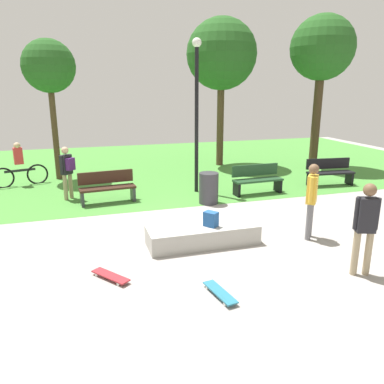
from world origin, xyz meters
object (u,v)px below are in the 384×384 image
Objects in this scene: skateboard_spare at (110,276)px; tree_leaning_ash at (49,68)px; skater_watching at (312,196)px; cyclist_on_bicycle at (20,167)px; skater_performing_trick at (366,223)px; park_bench_by_oak at (330,171)px; lamp_post at (197,103)px; skateboard_by_ledge at (220,292)px; concrete_ledge at (203,235)px; park_bench_far_left at (257,179)px; park_bench_far_right at (107,186)px; pedestrian_with_backpack at (67,168)px; tree_broad_elm at (222,55)px; tree_tall_oak at (322,50)px; trash_bin at (209,188)px; backpack_on_ledge at (211,219)px.

tree_leaning_ash reaches higher than skateboard_spare.
cyclist_on_bicycle is at bearing 134.23° from skater_watching.
skater_performing_trick reaches higher than park_bench_by_oak.
park_bench_by_oak is at bearing -6.40° from lamp_post.
skateboard_spare is at bearing 146.76° from skateboard_by_ledge.
park_bench_by_oak is (5.77, 3.57, 0.28)m from concrete_ledge.
concrete_ledge is 7.91m from cyclist_on_bicycle.
park_bench_far_right is (-4.61, 0.38, 0.00)m from park_bench_far_left.
park_bench_by_oak is 0.93× the size of cyclist_on_bicycle.
skater_watching is 3.40m from skateboard_by_ledge.
tree_leaning_ash reaches higher than pedestrian_with_backpack.
tree_leaning_ash is 6.67m from tree_broad_elm.
skateboard_by_ledge is 0.18× the size of lamp_post.
park_bench_far_left is 0.33× the size of tree_leaning_ash.
tree_tall_oak reaches higher than park_bench_by_oak.
lamp_post is 5.17× the size of trash_bin.
park_bench_far_right reaches higher than skateboard_spare.
tree_leaning_ash is 0.81× the size of tree_tall_oak.
cyclist_on_bicycle reaches higher than park_bench_far_right.
cyclist_on_bicycle is at bearing -151.10° from tree_leaning_ash.
tree_tall_oak reaches higher than backpack_on_ledge.
concrete_ledge is at bearing 136.78° from skater_performing_trick.
skater_performing_trick is at bearing -93.14° from skater_watching.
pedestrian_with_backpack reaches higher than cyclist_on_bicycle.
skateboard_by_ledge is at bearing -137.43° from park_bench_by_oak.
skater_watching reaches higher than park_bench_far_left.
park_bench_far_left is 0.99× the size of park_bench_far_right.
skateboard_by_ledge is at bearing -107.15° from trash_bin.
concrete_ledge is 8.73m from tree_leaning_ash.
tree_leaning_ash is (-1.13, 8.26, 3.85)m from skateboard_spare.
pedestrian_with_backpack is (-9.84, -2.07, -3.74)m from tree_tall_oak.
lamp_post reaches higher than skater_watching.
backpack_on_ledge is at bearing -22.27° from concrete_ledge.
park_bench_far_left is at bearing -175.06° from park_bench_by_oak.
skateboard_by_ledge is 0.51× the size of park_bench_far_left.
lamp_post is (-1.13, 6.23, 1.81)m from skater_performing_trick.
lamp_post is (-4.63, 0.52, 2.32)m from park_bench_by_oak.
park_bench_far_right is (-3.98, 5.84, -0.51)m from skater_performing_trick.
tree_tall_oak is (4.78, 8.58, 3.69)m from skater_performing_trick.
skater_performing_trick is at bearing -121.48° from park_bench_by_oak.
lamp_post is (-1.77, 0.77, 2.32)m from park_bench_far_left.
park_bench_far_left and park_bench_by_oak have the same top height.
tree_tall_oak reaches higher than skateboard_spare.
skateboard_by_ledge is 10.48m from tree_leaning_ash.
skater_performing_trick is at bearing -55.73° from park_bench_far_right.
skateboard_spare is (-2.05, -1.02, -0.14)m from concrete_ledge.
skateboard_by_ledge is 12.24m from tree_tall_oak.
park_bench_far_right is at bearing -172.26° from lamp_post.
tree_broad_elm reaches higher than skater_watching.
cyclist_on_bicycle is (-2.34, 7.59, 0.57)m from skateboard_spare.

